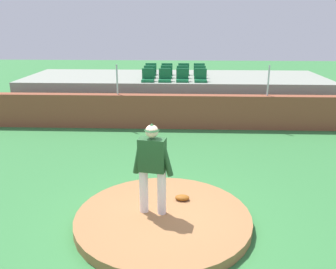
{
  "coord_description": "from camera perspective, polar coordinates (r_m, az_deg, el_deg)",
  "views": [
    {
      "loc": [
        0.35,
        -6.06,
        3.77
      ],
      "look_at": [
        0.0,
        2.29,
        1.09
      ],
      "focal_mm": 37.95,
      "sensor_mm": 36.0,
      "label": 1
    }
  ],
  "objects": [
    {
      "name": "stadium_chair_11",
      "position": [
        15.9,
        5.03,
        10.05
      ],
      "size": [
        0.48,
        0.44,
        0.5
      ],
      "rotation": [
        0.0,
        0.0,
        3.14
      ],
      "color": "#146135",
      "rests_on": "bleacher_platform"
    },
    {
      "name": "stadium_chair_1",
      "position": [
        14.09,
        -0.5,
        9.13
      ],
      "size": [
        0.48,
        0.44,
        0.5
      ],
      "rotation": [
        0.0,
        0.0,
        3.14
      ],
      "color": "#146135",
      "rests_on": "bleacher_platform"
    },
    {
      "name": "ground_plane",
      "position": [
        7.15,
        -0.79,
        -14.06
      ],
      "size": [
        60.0,
        60.0,
        0.0
      ],
      "primitive_type": "plane",
      "color": "#33773B"
    },
    {
      "name": "stadium_chair_5",
      "position": [
        15.0,
        -0.26,
        9.66
      ],
      "size": [
        0.48,
        0.44,
        0.5
      ],
      "rotation": [
        0.0,
        0.0,
        3.14
      ],
      "color": "#146135",
      "rests_on": "bleacher_platform"
    },
    {
      "name": "pitchers_mound",
      "position": [
        7.1,
        -0.8,
        -13.41
      ],
      "size": [
        3.41,
        3.41,
        0.19
      ],
      "primitive_type": "cylinder",
      "color": "#9B6A40",
      "rests_on": "ground_plane"
    },
    {
      "name": "stadium_chair_7",
      "position": [
        14.98,
        5.13,
        9.58
      ],
      "size": [
        0.48,
        0.44,
        0.5
      ],
      "rotation": [
        0.0,
        0.0,
        3.14
      ],
      "color": "#146135",
      "rests_on": "bleacher_platform"
    },
    {
      "name": "stadium_chair_9",
      "position": [
        15.86,
        -0.18,
        10.1
      ],
      "size": [
        0.48,
        0.44,
        0.5
      ],
      "rotation": [
        0.0,
        0.0,
        3.14
      ],
      "color": "#146135",
      "rests_on": "bleacher_platform"
    },
    {
      "name": "stadium_chair_0",
      "position": [
        14.12,
        -3.24,
        9.12
      ],
      "size": [
        0.48,
        0.44,
        0.5
      ],
      "rotation": [
        0.0,
        0.0,
        3.14
      ],
      "color": "#146135",
      "rests_on": "bleacher_platform"
    },
    {
      "name": "brick_barrier",
      "position": [
        12.99,
        0.79,
        3.72
      ],
      "size": [
        14.35,
        0.4,
        1.23
      ],
      "primitive_type": "cube",
      "color": "brown",
      "rests_on": "ground_plane"
    },
    {
      "name": "stadium_chair_2",
      "position": [
        14.1,
        2.32,
        9.12
      ],
      "size": [
        0.48,
        0.44,
        0.5
      ],
      "rotation": [
        0.0,
        0.0,
        3.14
      ],
      "color": "#146135",
      "rests_on": "bleacher_platform"
    },
    {
      "name": "bleacher_platform",
      "position": [
        15.71,
        1.09,
        6.68
      ],
      "size": [
        12.72,
        4.04,
        1.49
      ],
      "primitive_type": "cube",
      "color": "gray",
      "rests_on": "ground_plane"
    },
    {
      "name": "baseball",
      "position": [
        7.39,
        -0.73,
        -10.85
      ],
      "size": [
        0.07,
        0.07,
        0.07
      ],
      "primitive_type": "sphere",
      "color": "white",
      "rests_on": "pitchers_mound"
    },
    {
      "name": "stadium_chair_6",
      "position": [
        14.94,
        2.33,
        9.61
      ],
      "size": [
        0.48,
        0.44,
        0.5
      ],
      "rotation": [
        0.0,
        0.0,
        3.14
      ],
      "color": "#146135",
      "rests_on": "bleacher_platform"
    },
    {
      "name": "fence_post_left",
      "position": [
        12.97,
        -8.18,
        8.73
      ],
      "size": [
        0.06,
        0.06,
        1.08
      ],
      "primitive_type": "cylinder",
      "color": "silver",
      "rests_on": "brick_barrier"
    },
    {
      "name": "fence_post_right",
      "position": [
        13.1,
        15.82,
        8.33
      ],
      "size": [
        0.06,
        0.06,
        1.08
      ],
      "primitive_type": "cylinder",
      "color": "silver",
      "rests_on": "brick_barrier"
    },
    {
      "name": "pitcher",
      "position": [
        6.68,
        -2.54,
        -4.49
      ],
      "size": [
        0.8,
        0.35,
        1.81
      ],
      "rotation": [
        0.0,
        0.0,
        -0.18
      ],
      "color": "silver",
      "rests_on": "pitchers_mound"
    },
    {
      "name": "stadium_chair_8",
      "position": [
        15.93,
        -2.77,
        10.11
      ],
      "size": [
        0.48,
        0.44,
        0.5
      ],
      "rotation": [
        0.0,
        0.0,
        3.14
      ],
      "color": "#146135",
      "rests_on": "bleacher_platform"
    },
    {
      "name": "stadium_chair_10",
      "position": [
        15.89,
        2.53,
        10.09
      ],
      "size": [
        0.48,
        0.44,
        0.5
      ],
      "rotation": [
        0.0,
        0.0,
        3.14
      ],
      "color": "#146135",
      "rests_on": "bleacher_platform"
    },
    {
      "name": "stadium_chair_4",
      "position": [
        15.01,
        -2.98,
        9.64
      ],
      "size": [
        0.48,
        0.44,
        0.5
      ],
      "rotation": [
        0.0,
        0.0,
        3.14
      ],
      "color": "#146135",
      "rests_on": "bleacher_platform"
    },
    {
      "name": "stadium_chair_3",
      "position": [
        14.11,
        5.25,
        9.07
      ],
      "size": [
        0.48,
        0.44,
        0.5
      ],
      "rotation": [
        0.0,
        0.0,
        3.14
      ],
      "color": "#146135",
      "rests_on": "bleacher_platform"
    },
    {
      "name": "fielding_glove",
      "position": [
        7.54,
        2.31,
        -10.1
      ],
      "size": [
        0.3,
        0.21,
        0.11
      ],
      "primitive_type": "ellipsoid",
      "rotation": [
        0.0,
        0.0,
        3.12
      ],
      "color": "#914D14",
      "rests_on": "pitchers_mound"
    }
  ]
}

